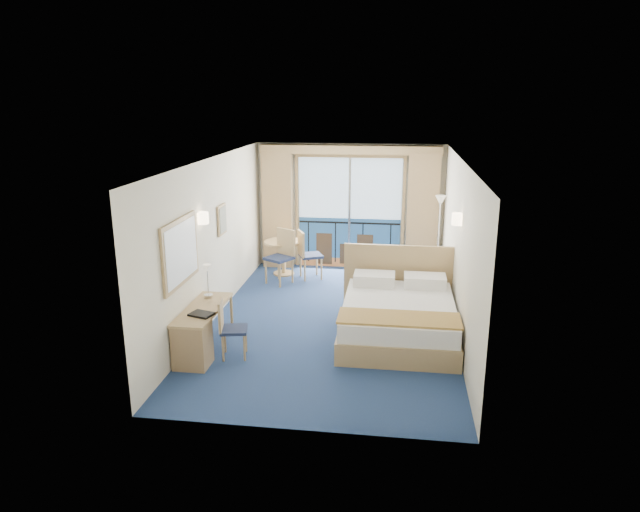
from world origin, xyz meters
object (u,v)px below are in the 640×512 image
(floor_lamp, at_px, (440,216))
(desk_chair, at_px, (228,325))
(table_chair_a, at_px, (307,252))
(nightstand, at_px, (436,289))
(table_chair_b, at_px, (282,253))
(armchair, at_px, (415,272))
(round_table, at_px, (283,249))
(desk, at_px, (195,338))
(bed, at_px, (398,316))

(floor_lamp, height_order, desk_chair, floor_lamp)
(floor_lamp, xyz_separation_m, table_chair_a, (-2.67, -0.40, -0.74))
(nightstand, relative_size, table_chair_b, 0.52)
(armchair, xyz_separation_m, table_chair_a, (-2.20, 0.36, 0.23))
(armchair, height_order, table_chair_a, table_chair_a)
(desk_chair, relative_size, round_table, 1.09)
(desk, bearing_deg, nightstand, 39.21)
(nightstand, height_order, desk, desk)
(armchair, relative_size, desk, 0.52)
(floor_lamp, bearing_deg, nightstand, -94.19)
(round_table, relative_size, table_chair_b, 0.74)
(floor_lamp, bearing_deg, table_chair_a, -171.54)
(nightstand, relative_size, floor_lamp, 0.32)
(desk, bearing_deg, desk_chair, 29.67)
(floor_lamp, distance_m, table_chair_b, 3.28)
(nightstand, relative_size, desk_chair, 0.64)
(nightstand, xyz_separation_m, floor_lamp, (0.12, 1.57, 1.03))
(table_chair_a, bearing_deg, round_table, 42.33)
(nightstand, xyz_separation_m, table_chair_b, (-3.01, 0.88, 0.33))
(nightstand, distance_m, desk_chair, 4.05)
(armchair, xyz_separation_m, table_chair_b, (-2.66, 0.06, 0.27))
(round_table, height_order, table_chair_b, table_chair_b)
(floor_lamp, xyz_separation_m, table_chair_b, (-3.12, -0.69, -0.70))
(floor_lamp, relative_size, desk_chair, 1.97)
(armchair, bearing_deg, desk_chair, 34.36)
(nightstand, xyz_separation_m, armchair, (-0.35, 0.82, 0.06))
(nightstand, xyz_separation_m, desk, (-3.51, -2.86, 0.09))
(bed, bearing_deg, desk_chair, -155.86)
(bed, distance_m, table_chair_b, 3.38)
(armchair, relative_size, round_table, 0.93)
(armchair, bearing_deg, nightstand, 96.19)
(floor_lamp, xyz_separation_m, round_table, (-3.20, -0.16, -0.77))
(desk_chair, height_order, round_table, desk_chair)
(floor_lamp, bearing_deg, desk, -129.25)
(desk_chair, relative_size, table_chair_a, 0.87)
(armchair, xyz_separation_m, desk, (-3.15, -3.68, 0.03))
(bed, xyz_separation_m, table_chair_a, (-1.89, 2.71, 0.23))
(armchair, height_order, table_chair_b, table_chair_b)
(bed, xyz_separation_m, desk_chair, (-2.42, -1.08, 0.16))
(desk, relative_size, round_table, 1.80)
(bed, height_order, desk, bed)
(floor_lamp, xyz_separation_m, desk, (-3.62, -4.43, -0.94))
(desk, distance_m, desk_chair, 0.50)
(desk_chair, distance_m, round_table, 4.03)
(bed, distance_m, floor_lamp, 3.35)
(nightstand, bearing_deg, desk_chair, -139.65)
(desk, xyz_separation_m, round_table, (0.42, 4.27, 0.17))
(nightstand, xyz_separation_m, desk_chair, (-3.08, -2.62, 0.21))
(bed, height_order, floor_lamp, floor_lamp)
(bed, distance_m, desk_chair, 2.66)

